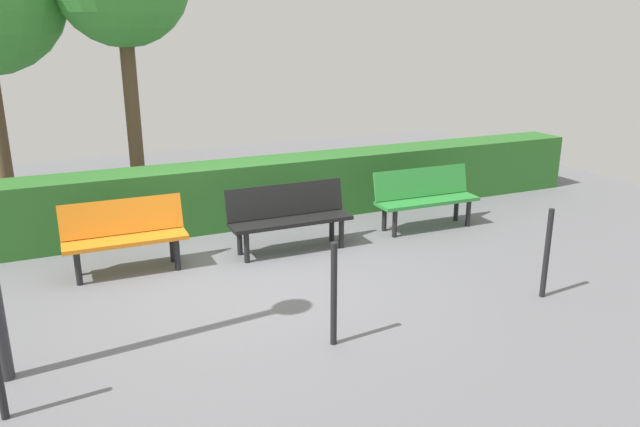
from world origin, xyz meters
TOP-DOWN VIEW (x-y plane):
  - ground_plane at (0.00, 0.00)m, footprint 16.00×16.00m
  - bench_green at (-2.97, -0.72)m, footprint 1.55×0.50m
  - bench_black at (-0.82, -0.66)m, footprint 1.61×0.47m
  - bench_orange at (1.23, -0.78)m, footprint 1.42×0.48m
  - hedge_row at (-0.92, -2.01)m, footprint 11.16×0.69m
  - railing_post_near at (-2.80, 1.85)m, footprint 0.06×0.06m
  - railing_post_mid at (-0.27, 1.85)m, footprint 0.06×0.06m

SIDE VIEW (x-z plane):
  - ground_plane at x=0.00m, z-range 0.00..0.00m
  - hedge_row at x=-0.92m, z-range 0.00..0.93m
  - bench_orange at x=1.23m, z-range 0.05..0.91m
  - bench_green at x=-2.97m, z-range 0.05..0.91m
  - bench_black at x=-0.82m, z-range 0.05..0.91m
  - railing_post_near at x=-2.80m, z-range 0.00..1.00m
  - railing_post_mid at x=-0.27m, z-range 0.00..1.00m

